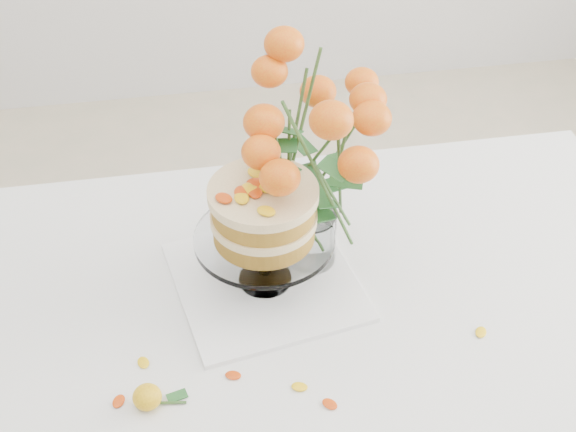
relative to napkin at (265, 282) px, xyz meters
name	(u,v)px	position (x,y,z in m)	size (l,w,h in m)	color
table	(296,352)	(0.04, -0.10, -0.09)	(1.43, 0.93, 0.76)	tan
napkin	(265,282)	(0.00, 0.00, 0.00)	(0.31, 0.31, 0.01)	white
cake_stand	(264,218)	(0.00, 0.00, 0.15)	(0.24, 0.24, 0.22)	white
rose_vase	(313,143)	(0.09, 0.04, 0.26)	(0.33, 0.33, 0.46)	white
loose_rose_near	(147,397)	(-0.22, -0.23, 0.01)	(0.08, 0.04, 0.04)	yellow
stray_petal_a	(233,375)	(-0.08, -0.20, 0.00)	(0.03, 0.02, 0.00)	yellow
stray_petal_b	(300,387)	(0.02, -0.24, 0.00)	(0.03, 0.02, 0.00)	yellow
stray_petal_c	(330,404)	(0.06, -0.28, 0.00)	(0.03, 0.02, 0.00)	yellow
stray_petal_d	(143,363)	(-0.22, -0.15, 0.00)	(0.03, 0.02, 0.00)	yellow
stray_petal_e	(119,401)	(-0.26, -0.22, 0.00)	(0.03, 0.02, 0.00)	yellow
stray_petal_f	(481,332)	(0.34, -0.18, 0.00)	(0.03, 0.02, 0.00)	yellow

